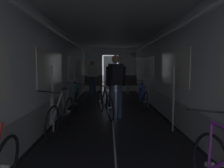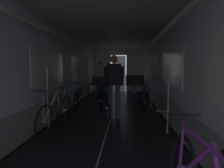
{
  "view_description": "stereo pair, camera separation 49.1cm",
  "coord_description": "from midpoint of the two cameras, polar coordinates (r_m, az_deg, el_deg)",
  "views": [
    {
      "loc": [
        -0.1,
        -1.89,
        1.37
      ],
      "look_at": [
        0.0,
        3.74,
        0.88
      ],
      "focal_mm": 30.81,
      "sensor_mm": 36.0,
      "label": 1
    },
    {
      "loc": [
        0.39,
        -1.87,
        1.37
      ],
      "look_at": [
        0.0,
        3.74,
        0.88
      ],
      "focal_mm": 30.81,
      "sensor_mm": 36.0,
      "label": 2
    }
  ],
  "objects": [
    {
      "name": "bench_seat_far_left",
      "position": [
        10.04,
        -2.03,
        0.43
      ],
      "size": [
        0.98,
        0.51,
        0.95
      ],
      "color": "gray",
      "rests_on": "ground"
    },
    {
      "name": "bench_seat_far_right",
      "position": [
        10.02,
        8.27,
        0.37
      ],
      "size": [
        0.98,
        0.51,
        0.95
      ],
      "color": "gray",
      "rests_on": "ground"
    },
    {
      "name": "bicycle_silver",
      "position": [
        4.31,
        -13.16,
        -8.36
      ],
      "size": [
        0.44,
        1.69,
        0.95
      ],
      "color": "black",
      "rests_on": "ground"
    },
    {
      "name": "bicycle_blue",
      "position": [
        6.35,
        11.76,
        -4.05
      ],
      "size": [
        0.44,
        1.69,
        0.96
      ],
      "color": "black",
      "rests_on": "ground"
    },
    {
      "name": "bicycle_teal",
      "position": [
        6.16,
        -7.96,
        -4.25
      ],
      "size": [
        0.44,
        1.69,
        0.95
      ],
      "color": "black",
      "rests_on": "ground"
    },
    {
      "name": "person_standing_near_bench",
      "position": [
        9.64,
        -2.26,
        2.67
      ],
      "size": [
        0.53,
        0.23,
        1.69
      ],
      "color": "#384C75",
      "rests_on": "ground"
    },
    {
      "name": "person_cyclist_aisle",
      "position": [
        5.03,
        3.37,
        0.97
      ],
      "size": [
        0.56,
        0.44,
        1.69
      ],
      "color": "#384C75",
      "rests_on": "ground"
    },
    {
      "name": "bicycle_black_in_aisle",
      "position": [
        5.4,
        0.18,
        -5.52
      ],
      "size": [
        0.59,
        1.65,
        0.95
      ],
      "color": "black",
      "rests_on": "ground"
    },
    {
      "name": "train_car_shell",
      "position": [
        5.49,
        2.49,
        8.44
      ],
      "size": [
        3.14,
        12.34,
        2.57
      ],
      "color": "black",
      "rests_on": "ground"
    }
  ]
}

